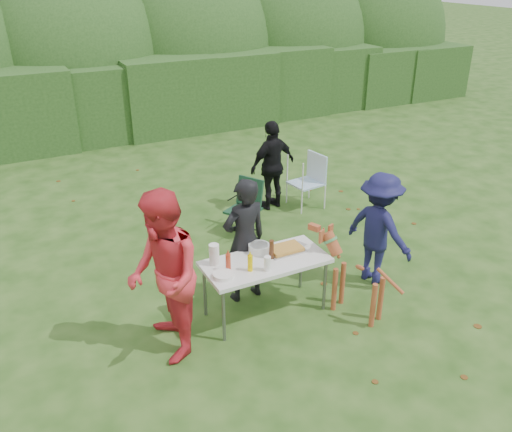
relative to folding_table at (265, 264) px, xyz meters
name	(u,v)px	position (x,y,z in m)	size (l,w,h in m)	color
ground	(247,315)	(-0.23, 0.05, -0.69)	(80.00, 80.00, 0.00)	#1E4211
hedge_row	(96,105)	(-0.23, 8.05, 0.16)	(22.00, 1.40, 1.70)	#23471C
shrub_backdrop	(79,62)	(-0.23, 9.65, 0.91)	(20.00, 2.60, 3.20)	#3D6628
folding_table	(265,264)	(0.00, 0.00, 0.00)	(1.50, 0.70, 0.74)	silver
person_cook	(245,240)	(-0.07, 0.42, 0.14)	(0.60, 0.39, 1.64)	black
person_red_jacket	(164,277)	(-1.30, -0.16, 0.28)	(0.94, 0.73, 1.93)	red
person_black_puffy	(273,165)	(1.59, 2.72, 0.09)	(0.91, 0.38, 1.56)	black
child	(379,229)	(1.68, -0.01, 0.09)	(1.00, 0.57, 1.55)	#171746
dog	(359,279)	(0.98, -0.55, -0.18)	(1.07, 0.43, 1.01)	#A04C29
camping_chair	(243,207)	(0.71, 2.07, -0.25)	(0.54, 0.54, 0.87)	#163B25
lawn_chair	(306,181)	(2.13, 2.49, -0.22)	(0.56, 0.56, 0.94)	#569AD0
food_tray	(286,250)	(0.33, 0.09, 0.06)	(0.45, 0.30, 0.02)	#B7B7BA
focaccia_bread	(286,248)	(0.33, 0.09, 0.09)	(0.40, 0.26, 0.04)	#C58B35
mustard_bottle	(250,263)	(-0.27, -0.12, 0.15)	(0.06, 0.06, 0.20)	#E7C600
ketchup_bottle	(228,263)	(-0.49, -0.02, 0.16)	(0.06, 0.06, 0.22)	#B6371D
beer_bottle	(271,249)	(0.09, 0.01, 0.17)	(0.06, 0.06, 0.24)	#47230F
paper_towel_roll	(214,255)	(-0.58, 0.19, 0.18)	(0.12, 0.12, 0.26)	white
cup_stack	(267,264)	(-0.09, -0.21, 0.14)	(0.08, 0.08, 0.18)	white
pasta_bowl	(259,248)	(0.03, 0.22, 0.10)	(0.26, 0.26, 0.10)	silver
plate_stack	(223,275)	(-0.60, -0.11, 0.08)	(0.24, 0.24, 0.05)	white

